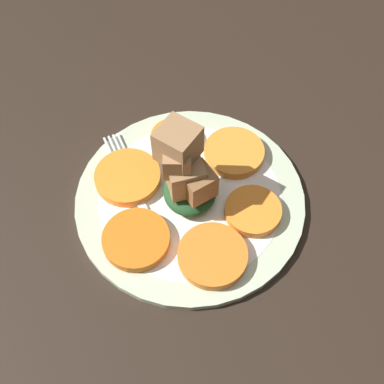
% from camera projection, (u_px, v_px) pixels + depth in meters
% --- Properties ---
extents(table_slab, '(1.20, 1.20, 0.02)m').
position_uv_depth(table_slab, '(192.00, 204.00, 0.65)').
color(table_slab, black).
rests_on(table_slab, ground).
extents(plate, '(0.30, 0.30, 0.01)m').
position_uv_depth(plate, '(192.00, 198.00, 0.64)').
color(plate, beige).
rests_on(plate, table_slab).
extents(carrot_slice_0, '(0.08, 0.08, 0.01)m').
position_uv_depth(carrot_slice_0, '(236.00, 152.00, 0.66)').
color(carrot_slice_0, orange).
rests_on(carrot_slice_0, plate).
extents(carrot_slice_1, '(0.07, 0.07, 0.01)m').
position_uv_depth(carrot_slice_1, '(177.00, 138.00, 0.68)').
color(carrot_slice_1, orange).
rests_on(carrot_slice_1, plate).
extents(carrot_slice_2, '(0.09, 0.09, 0.01)m').
position_uv_depth(carrot_slice_2, '(130.00, 177.00, 0.64)').
color(carrot_slice_2, orange).
rests_on(carrot_slice_2, plate).
extents(carrot_slice_3, '(0.08, 0.08, 0.01)m').
position_uv_depth(carrot_slice_3, '(138.00, 239.00, 0.59)').
color(carrot_slice_3, orange).
rests_on(carrot_slice_3, plate).
extents(carrot_slice_4, '(0.09, 0.09, 0.01)m').
position_uv_depth(carrot_slice_4, '(215.00, 255.00, 0.58)').
color(carrot_slice_4, orange).
rests_on(carrot_slice_4, plate).
extents(carrot_slice_5, '(0.07, 0.07, 0.01)m').
position_uv_depth(carrot_slice_5, '(255.00, 211.00, 0.61)').
color(carrot_slice_5, orange).
rests_on(carrot_slice_5, plate).
extents(center_pile, '(0.08, 0.08, 0.12)m').
position_uv_depth(center_pile, '(188.00, 175.00, 0.59)').
color(center_pile, '#1E4723').
rests_on(center_pile, plate).
extents(fork, '(0.18, 0.09, 0.00)m').
position_uv_depth(fork, '(134.00, 183.00, 0.64)').
color(fork, silver).
rests_on(fork, plate).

